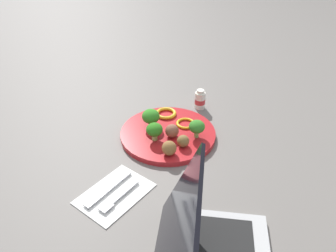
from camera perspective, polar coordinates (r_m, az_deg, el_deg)
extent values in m
plane|color=slate|center=(0.99, 0.00, -1.73)|extent=(4.00, 4.00, 0.00)
cylinder|color=red|center=(0.98, 0.00, -1.35)|extent=(0.28, 0.28, 0.02)
cylinder|color=#93C07B|center=(1.00, -2.91, 0.31)|extent=(0.01, 0.01, 0.02)
ellipsoid|color=#338424|center=(0.98, -2.96, 1.67)|extent=(0.05, 0.05, 0.04)
cylinder|color=#95C367|center=(0.94, -2.30, -1.91)|extent=(0.02, 0.02, 0.02)
ellipsoid|color=#2E781D|center=(0.93, -2.34, -0.61)|extent=(0.05, 0.05, 0.04)
cylinder|color=#90CB66|center=(0.96, 4.89, -1.39)|extent=(0.01, 0.01, 0.02)
ellipsoid|color=#357E28|center=(0.94, 4.97, -0.10)|extent=(0.05, 0.05, 0.04)
sphere|color=brown|center=(0.91, 2.60, -2.59)|extent=(0.03, 0.03, 0.03)
sphere|color=brown|center=(0.88, 0.19, -3.80)|extent=(0.04, 0.04, 0.04)
sphere|color=brown|center=(0.95, 0.69, -0.84)|extent=(0.04, 0.04, 0.04)
torus|color=yellow|center=(1.05, -0.35, 2.19)|extent=(0.09, 0.09, 0.01)
torus|color=yellow|center=(1.01, 3.03, 0.45)|extent=(0.07, 0.07, 0.01)
cube|color=white|center=(0.82, -9.10, -11.32)|extent=(0.18, 0.13, 0.01)
cube|color=silver|center=(0.81, -7.48, -11.07)|extent=(0.09, 0.02, 0.01)
cube|color=silver|center=(0.78, -10.55, -13.48)|extent=(0.03, 0.02, 0.01)
cube|color=silver|center=(0.84, -8.68, -9.46)|extent=(0.09, 0.02, 0.01)
cube|color=silver|center=(0.80, -12.32, -12.23)|extent=(0.06, 0.02, 0.01)
cylinder|color=white|center=(1.12, 5.35, 4.44)|extent=(0.03, 0.03, 0.06)
cylinder|color=red|center=(1.12, 5.35, 4.32)|extent=(0.04, 0.04, 0.02)
cylinder|color=silver|center=(1.10, 5.45, 5.95)|extent=(0.02, 0.02, 0.01)
cube|color=black|center=(0.59, 0.97, -19.23)|extent=(0.32, 0.21, 0.19)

